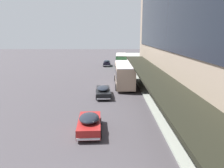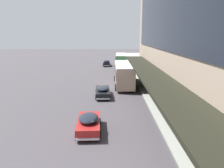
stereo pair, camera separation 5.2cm
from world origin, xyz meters
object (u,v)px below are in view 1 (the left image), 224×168
(transit_bus_kerbside_front, at_px, (120,60))
(sedan_lead_near, at_px, (89,123))
(sedan_trailing_mid, at_px, (106,63))
(sedan_lead_mid, at_px, (102,91))
(transit_bus_kerbside_rear, at_px, (123,73))

(transit_bus_kerbside_front, distance_m, sedan_lead_near, 38.13)
(transit_bus_kerbside_front, bearing_deg, sedan_trailing_mid, 153.90)
(sedan_lead_near, bearing_deg, sedan_trailing_mid, 89.27)
(sedan_trailing_mid, height_order, sedan_lead_near, sedan_trailing_mid)
(transit_bus_kerbside_front, xyz_separation_m, sedan_lead_near, (-4.16, -37.89, -1.08))
(sedan_lead_mid, height_order, sedan_lead_near, sedan_lead_near)
(transit_bus_kerbside_rear, relative_size, sedan_lead_mid, 2.06)
(transit_bus_kerbside_rear, distance_m, sedan_trailing_mid, 22.96)
(transit_bus_kerbside_front, height_order, sedan_lead_near, transit_bus_kerbside_front)
(sedan_lead_mid, relative_size, sedan_trailing_mid, 1.04)
(transit_bus_kerbside_rear, height_order, sedan_trailing_mid, transit_bus_kerbside_rear)
(transit_bus_kerbside_rear, relative_size, sedan_lead_near, 2.32)
(transit_bus_kerbside_rear, bearing_deg, sedan_lead_near, -102.41)
(sedan_lead_mid, bearing_deg, sedan_lead_near, -93.81)
(sedan_lead_mid, distance_m, sedan_lead_near, 10.65)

